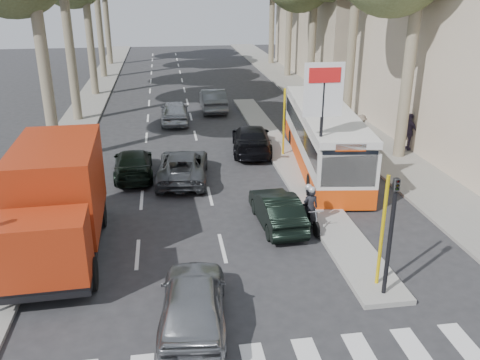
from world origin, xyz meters
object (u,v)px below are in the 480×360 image
object	(u,v)px
dark_hatchback	(277,209)
city_bus	(323,136)
silver_hatchback	(193,302)
red_truck	(57,200)
motorcycle	(309,207)

from	to	relation	value
dark_hatchback	city_bus	distance (m)	6.99
silver_hatchback	dark_hatchback	size ratio (longest dim) A/B	1.11
dark_hatchback	red_truck	distance (m)	7.52
red_truck	motorcycle	size ratio (longest dim) A/B	3.50
silver_hatchback	city_bus	distance (m)	13.33
red_truck	city_bus	world-z (taller)	red_truck
dark_hatchback	city_bus	size ratio (longest dim) A/B	0.34
motorcycle	red_truck	bearing A→B (deg)	-177.54
silver_hatchback	dark_hatchback	bearing A→B (deg)	-116.49
red_truck	silver_hatchback	bearing A→B (deg)	-50.32
dark_hatchback	red_truck	xyz separation A→B (m)	(-7.36, -0.93, 1.24)
dark_hatchback	motorcycle	xyz separation A→B (m)	(1.13, -0.24, 0.12)
silver_hatchback	motorcycle	size ratio (longest dim) A/B	2.19
silver_hatchback	city_bus	world-z (taller)	city_bus
silver_hatchback	red_truck	world-z (taller)	red_truck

